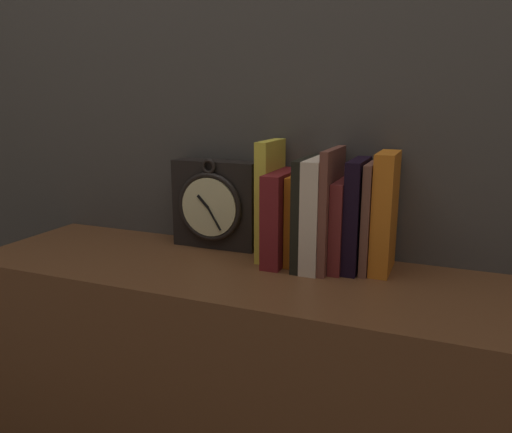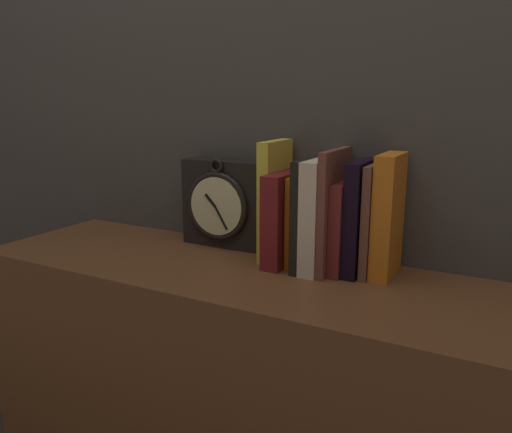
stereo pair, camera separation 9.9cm
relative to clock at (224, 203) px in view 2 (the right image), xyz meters
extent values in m
cube|color=#47423D|center=(0.16, 0.07, 0.44)|extent=(6.00, 0.05, 2.60)
cube|color=brown|center=(0.16, -0.13, -0.48)|extent=(1.26, 0.35, 0.75)
cube|color=black|center=(0.00, 0.01, 0.00)|extent=(0.20, 0.06, 0.20)
torus|color=black|center=(0.00, -0.03, 0.00)|extent=(0.16, 0.01, 0.16)
cylinder|color=beige|center=(0.00, -0.03, 0.00)|extent=(0.14, 0.01, 0.14)
cube|color=black|center=(-0.01, -0.04, 0.01)|extent=(0.03, 0.00, 0.03)
cube|color=black|center=(0.02, -0.04, -0.03)|extent=(0.03, 0.00, 0.05)
torus|color=black|center=(0.00, -0.03, 0.09)|extent=(0.04, 0.01, 0.04)
cube|color=yellow|center=(0.15, -0.03, 0.03)|extent=(0.03, 0.12, 0.26)
cube|color=maroon|center=(0.18, -0.04, 0.00)|extent=(0.04, 0.16, 0.20)
cube|color=orange|center=(0.21, -0.03, -0.01)|extent=(0.02, 0.13, 0.19)
cube|color=black|center=(0.23, -0.04, 0.01)|extent=(0.02, 0.16, 0.23)
cube|color=beige|center=(0.26, -0.04, 0.01)|extent=(0.04, 0.16, 0.23)
cube|color=brown|center=(0.29, -0.04, 0.02)|extent=(0.02, 0.16, 0.25)
cube|color=maroon|center=(0.31, -0.03, -0.01)|extent=(0.02, 0.14, 0.18)
cube|color=black|center=(0.34, -0.03, 0.01)|extent=(0.03, 0.13, 0.23)
cube|color=brown|center=(0.36, -0.03, 0.01)|extent=(0.02, 0.13, 0.22)
cube|color=orange|center=(0.39, -0.02, 0.02)|extent=(0.04, 0.12, 0.24)
camera|label=1|loc=(0.52, -1.02, 0.24)|focal=35.00mm
camera|label=2|loc=(0.61, -0.98, 0.24)|focal=35.00mm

